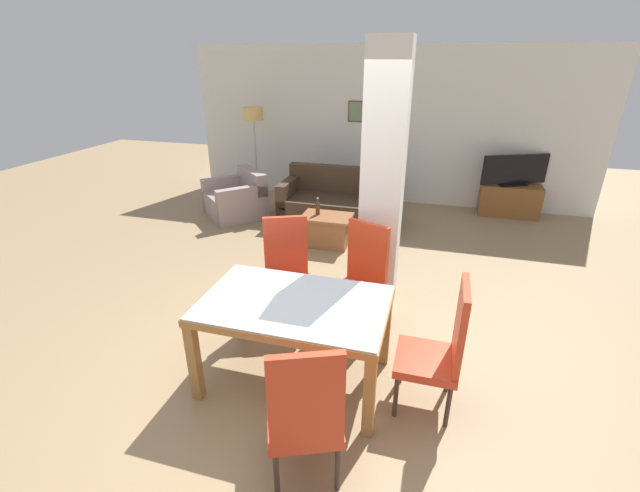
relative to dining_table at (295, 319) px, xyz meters
The scene contains 15 objects.
ground_plane 0.60m from the dining_table, ahead, with size 18.00×18.00×0.00m, color #9A7E59.
back_wall 5.17m from the dining_table, 90.02° to the left, with size 7.20×0.09×2.70m.
divider_pillar 1.63m from the dining_table, 71.14° to the left, with size 0.39×0.38×2.70m.
dining_table is the anchor object (origin of this frame).
dining_chair_head_right 1.14m from the dining_table, ahead, with size 0.46×0.46×1.09m.
dining_chair_far_right 0.97m from the dining_table, 67.78° to the left, with size 0.60×0.60×1.09m.
dining_chair_far_left 0.93m from the dining_table, 113.56° to the left, with size 0.61×0.61×1.09m.
dining_chair_near_right 0.96m from the dining_table, 67.43° to the right, with size 0.60×0.60×1.09m.
sofa 3.80m from the dining_table, 97.90° to the left, with size 1.85×0.88×0.85m.
armchair 4.23m from the dining_table, 122.43° to the left, with size 1.24×1.24×0.76m.
coffee_table 2.85m from the dining_table, 99.65° to the left, with size 0.70×0.49×0.44m.
bottle 2.87m from the dining_table, 102.34° to the left, with size 0.06×0.06×0.25m.
tv_stand 5.32m from the dining_table, 65.60° to the left, with size 0.97×0.40×0.53m.
tv_screen 5.31m from the dining_table, 65.60° to the left, with size 1.05×0.51×0.51m.
floor_lamp 5.19m from the dining_table, 116.89° to the left, with size 0.36×0.36×1.67m.
Camera 1 is at (0.98, -2.72, 2.55)m, focal length 24.00 mm.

